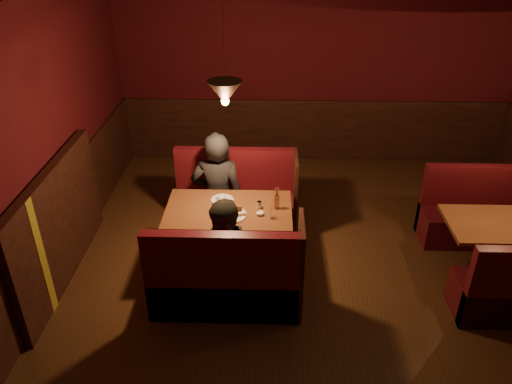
{
  "coord_description": "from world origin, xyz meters",
  "views": [
    {
      "loc": [
        -0.69,
        -3.97,
        3.58
      ],
      "look_at": [
        -0.83,
        0.66,
        0.95
      ],
      "focal_mm": 35.0,
      "sensor_mm": 36.0,
      "label": 1
    }
  ],
  "objects_px": {
    "diner_a": "(217,173)",
    "second_table": "(500,237)",
    "main_table": "(230,222)",
    "main_bench_near": "(227,285)",
    "second_bench_far": "(475,217)",
    "diner_b": "(228,237)",
    "main_bench_far": "(237,204)"
  },
  "relations": [
    {
      "from": "diner_a",
      "to": "second_table",
      "type": "bearing_deg",
      "value": 166.38
    },
    {
      "from": "main_table",
      "to": "main_bench_near",
      "type": "bearing_deg",
      "value": -88.89
    },
    {
      "from": "second_bench_far",
      "to": "diner_b",
      "type": "relative_size",
      "value": 0.88
    },
    {
      "from": "second_table",
      "to": "second_bench_far",
      "type": "height_order",
      "value": "second_bench_far"
    },
    {
      "from": "main_bench_far",
      "to": "second_table",
      "type": "height_order",
      "value": "main_bench_far"
    },
    {
      "from": "main_bench_far",
      "to": "second_bench_far",
      "type": "bearing_deg",
      "value": -3.39
    },
    {
      "from": "main_table",
      "to": "second_table",
      "type": "xyz_separation_m",
      "value": [
        2.93,
        -0.1,
        -0.07
      ]
    },
    {
      "from": "main_table",
      "to": "main_bench_near",
      "type": "height_order",
      "value": "main_bench_near"
    },
    {
      "from": "main_bench_far",
      "to": "second_table",
      "type": "distance_m",
      "value": 3.06
    },
    {
      "from": "main_table",
      "to": "main_bench_far",
      "type": "height_order",
      "value": "main_bench_far"
    },
    {
      "from": "main_bench_near",
      "to": "diner_b",
      "type": "xyz_separation_m",
      "value": [
        0.01,
        0.22,
        0.41
      ]
    },
    {
      "from": "main_table",
      "to": "second_bench_far",
      "type": "distance_m",
      "value": 3.04
    },
    {
      "from": "main_bench_far",
      "to": "diner_b",
      "type": "distance_m",
      "value": 1.4
    },
    {
      "from": "second_table",
      "to": "second_bench_far",
      "type": "distance_m",
      "value": 0.74
    },
    {
      "from": "main_table",
      "to": "main_bench_near",
      "type": "distance_m",
      "value": 0.82
    },
    {
      "from": "second_table",
      "to": "diner_a",
      "type": "height_order",
      "value": "diner_a"
    },
    {
      "from": "main_table",
      "to": "diner_b",
      "type": "distance_m",
      "value": 0.59
    },
    {
      "from": "main_bench_far",
      "to": "second_bench_far",
      "type": "distance_m",
      "value": 2.95
    },
    {
      "from": "main_table",
      "to": "diner_a",
      "type": "relative_size",
      "value": 0.8
    },
    {
      "from": "second_bench_far",
      "to": "main_bench_far",
      "type": "bearing_deg",
      "value": 176.61
    },
    {
      "from": "main_bench_near",
      "to": "second_bench_far",
      "type": "distance_m",
      "value": 3.26
    },
    {
      "from": "second_bench_far",
      "to": "diner_b",
      "type": "height_order",
      "value": "diner_b"
    },
    {
      "from": "main_bench_near",
      "to": "diner_a",
      "type": "bearing_deg",
      "value": 98.82
    },
    {
      "from": "main_table",
      "to": "main_bench_far",
      "type": "relative_size",
      "value": 0.91
    },
    {
      "from": "main_bench_near",
      "to": "second_table",
      "type": "relative_size",
      "value": 1.28
    },
    {
      "from": "main_table",
      "to": "second_table",
      "type": "relative_size",
      "value": 1.16
    },
    {
      "from": "main_bench_far",
      "to": "diner_b",
      "type": "relative_size",
      "value": 1.02
    },
    {
      "from": "diner_a",
      "to": "diner_b",
      "type": "distance_m",
      "value": 1.18
    },
    {
      "from": "main_bench_far",
      "to": "main_table",
      "type": "bearing_deg",
      "value": -91.11
    },
    {
      "from": "main_table",
      "to": "diner_a",
      "type": "distance_m",
      "value": 0.69
    },
    {
      "from": "diner_a",
      "to": "diner_b",
      "type": "bearing_deg",
      "value": 99.87
    },
    {
      "from": "main_table",
      "to": "second_table",
      "type": "distance_m",
      "value": 2.94
    }
  ]
}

